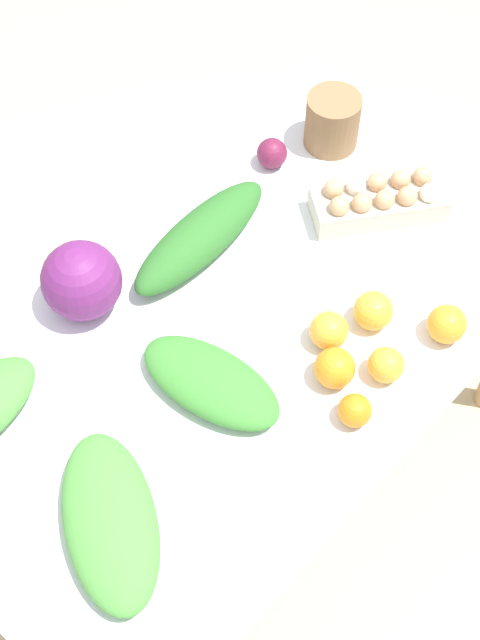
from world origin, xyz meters
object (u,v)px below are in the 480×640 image
at_px(cabbage_purple, 81,281).
at_px(orange_1, 447,324).
at_px(orange_3, 329,331).
at_px(orange_5, 335,368).
at_px(beet_root, 272,153).
at_px(egg_carton, 380,200).
at_px(greens_bunch_scallion, 211,382).
at_px(greens_bunch_beet_tops, 200,237).
at_px(orange_0, 386,365).
at_px(paper_bag, 332,121).
at_px(greens_bunch_chard, 110,521).
at_px(orange_4, 355,411).
at_px(orange_2, 373,311).

relative_size(cabbage_purple, orange_1, 2.05).
xyz_separation_m(orange_1, orange_3, (-0.17, 0.16, -0.00)).
bearing_deg(orange_5, orange_3, 46.50).
bearing_deg(beet_root, egg_carton, -80.04).
height_order(greens_bunch_scallion, orange_5, orange_5).
bearing_deg(greens_bunch_beet_tops, orange_0, -87.87).
bearing_deg(paper_bag, greens_bunch_beet_tops, 179.88).
height_order(greens_bunch_chard, beet_root, beet_root).
distance_m(cabbage_purple, beet_root, 0.56).
bearing_deg(beet_root, orange_3, -125.53).
xyz_separation_m(greens_bunch_scallion, orange_4, (0.14, -0.24, 0.00)).
relative_size(greens_bunch_chard, orange_1, 4.32).
bearing_deg(greens_bunch_beet_tops, orange_4, -101.31).
distance_m(cabbage_purple, orange_1, 0.73).
height_order(paper_bag, orange_0, paper_bag).
bearing_deg(orange_0, beet_root, 62.93).
xyz_separation_m(greens_bunch_beet_tops, orange_5, (-0.06, -0.41, -0.00)).
xyz_separation_m(beet_root, orange_2, (-0.19, -0.44, 0.01)).
xyz_separation_m(egg_carton, beet_root, (-0.05, 0.27, -0.01)).
xyz_separation_m(cabbage_purple, orange_1, (0.44, -0.59, -0.04)).
relative_size(greens_bunch_beet_tops, orange_2, 4.76).
relative_size(orange_2, orange_5, 1.00).
relative_size(paper_bag, greens_bunch_chard, 0.38).
xyz_separation_m(egg_carton, orange_1, (-0.17, -0.30, -0.00)).
xyz_separation_m(egg_carton, greens_bunch_beet_tops, (-0.34, 0.22, 0.00)).
xyz_separation_m(cabbage_purple, egg_carton, (0.60, -0.29, -0.04)).
xyz_separation_m(greens_bunch_chard, orange_4, (0.46, -0.18, -0.00)).
xyz_separation_m(cabbage_purple, greens_bunch_scallion, (0.03, -0.33, -0.05)).
height_order(orange_3, orange_5, orange_5).
relative_size(orange_1, orange_5, 0.98).
xyz_separation_m(cabbage_purple, greens_bunch_chard, (-0.29, -0.39, -0.05)).
distance_m(orange_1, orange_5, 0.25).
bearing_deg(beet_root, orange_4, -125.32).
xyz_separation_m(egg_carton, greens_bunch_scallion, (-0.58, -0.04, -0.01)).
distance_m(orange_2, orange_3, 0.10).
bearing_deg(orange_5, orange_2, 9.87).
relative_size(greens_bunch_scallion, orange_5, 3.71).
distance_m(greens_bunch_chard, orange_0, 0.60).
height_order(egg_carton, greens_bunch_chard, egg_carton).
bearing_deg(egg_carton, orange_0, 76.04).
distance_m(greens_bunch_scallion, orange_2, 0.36).
distance_m(paper_bag, greens_bunch_beet_tops, 0.44).
height_order(orange_0, orange_1, orange_1).
relative_size(orange_3, orange_5, 0.96).
bearing_deg(orange_1, greens_bunch_chard, 165.05).
bearing_deg(orange_3, beet_root, 54.47).
xyz_separation_m(paper_bag, greens_bunch_beet_tops, (-0.44, 0.00, -0.02)).
distance_m(orange_1, orange_2, 0.15).
bearing_deg(greens_bunch_beet_tops, greens_bunch_scallion, -132.88).
relative_size(paper_bag, beet_root, 1.87).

